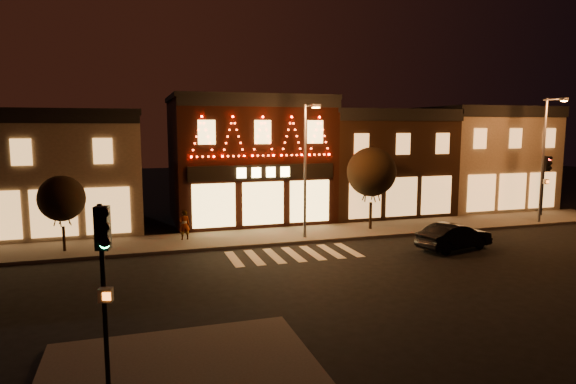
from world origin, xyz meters
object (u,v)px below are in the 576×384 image
traffic_signal_near (103,260)px  dark_sedan (454,236)px  streetlamp_mid (307,160)px  pedestrian (184,225)px

traffic_signal_near → dark_sedan: 19.19m
traffic_signal_near → streetlamp_mid: bearing=69.3°
streetlamp_mid → pedestrian: size_ratio=4.51×
streetlamp_mid → pedestrian: streetlamp_mid is taller
traffic_signal_near → pedestrian: traffic_signal_near is taller
traffic_signal_near → dark_sedan: bearing=44.9°
streetlamp_mid → pedestrian: (-6.53, 1.62, -3.52)m
traffic_signal_near → pedestrian: (3.30, 15.35, -2.28)m
dark_sedan → streetlamp_mid: bearing=45.5°
streetlamp_mid → traffic_signal_near: bearing=-123.1°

